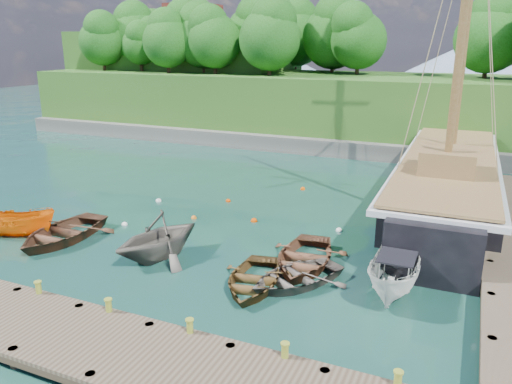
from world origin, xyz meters
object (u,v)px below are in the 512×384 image
(rowboat_4, at_px, (303,265))
(cabin_boat_white, at_px, (394,292))
(rowboat_1, at_px, (159,257))
(schooner, at_px, (447,185))
(rowboat_0, at_px, (63,240))
(rowboat_2, at_px, (253,287))
(motorboat_orange, at_px, (19,236))
(rowboat_3, at_px, (295,284))

(rowboat_4, height_order, cabin_boat_white, cabin_boat_white)
(rowboat_1, relative_size, rowboat_4, 0.90)
(schooner, bearing_deg, rowboat_0, -141.87)
(rowboat_1, xyz_separation_m, rowboat_2, (4.80, -0.81, 0.00))
(motorboat_orange, relative_size, schooner, 0.13)
(rowboat_3, relative_size, schooner, 0.14)
(rowboat_1, distance_m, rowboat_3, 6.18)
(schooner, bearing_deg, rowboat_4, -114.21)
(rowboat_0, distance_m, rowboat_2, 10.07)
(rowboat_2, xyz_separation_m, rowboat_4, (1.15, 2.55, 0.00))
(rowboat_0, relative_size, rowboat_3, 1.22)
(rowboat_4, bearing_deg, rowboat_1, -169.43)
(rowboat_1, bearing_deg, rowboat_0, -160.87)
(rowboat_3, xyz_separation_m, cabin_boat_white, (3.57, 0.83, 0.00))
(rowboat_0, relative_size, rowboat_2, 1.22)
(rowboat_3, distance_m, schooner, 13.47)
(rowboat_2, relative_size, cabin_boat_white, 0.88)
(rowboat_0, height_order, rowboat_3, rowboat_0)
(motorboat_orange, distance_m, schooner, 22.63)
(motorboat_orange, height_order, cabin_boat_white, cabin_boat_white)
(rowboat_3, height_order, rowboat_4, rowboat_4)
(motorboat_orange, bearing_deg, rowboat_1, -107.58)
(rowboat_1, relative_size, rowboat_3, 1.03)
(rowboat_2, relative_size, schooner, 0.14)
(schooner, bearing_deg, rowboat_2, -114.35)
(motorboat_orange, bearing_deg, rowboat_3, -109.44)
(rowboat_1, distance_m, rowboat_2, 4.86)
(rowboat_3, relative_size, cabin_boat_white, 0.88)
(rowboat_2, relative_size, rowboat_4, 0.87)
(motorboat_orange, bearing_deg, schooner, -76.16)
(rowboat_1, xyz_separation_m, rowboat_4, (5.94, 1.74, 0.00))
(rowboat_0, relative_size, rowboat_4, 1.06)
(rowboat_0, relative_size, rowboat_1, 1.18)
(schooner, bearing_deg, rowboat_3, -110.41)
(cabin_boat_white, height_order, schooner, schooner)
(rowboat_2, height_order, motorboat_orange, motorboat_orange)
(rowboat_2, xyz_separation_m, rowboat_3, (1.39, 0.86, 0.00))
(rowboat_3, bearing_deg, rowboat_1, -147.72)
(rowboat_2, bearing_deg, motorboat_orange, 168.65)
(rowboat_4, xyz_separation_m, cabin_boat_white, (3.81, -0.85, 0.00))
(rowboat_0, distance_m, motorboat_orange, 2.36)
(motorboat_orange, bearing_deg, rowboat_2, -113.12)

